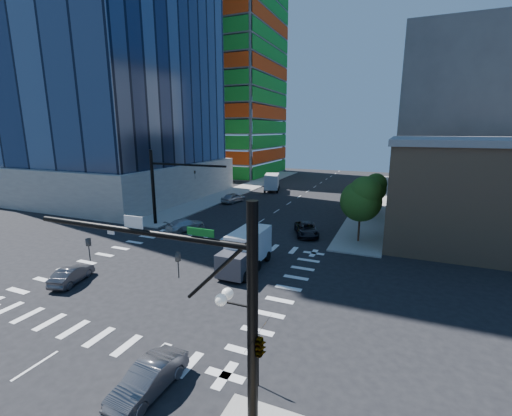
% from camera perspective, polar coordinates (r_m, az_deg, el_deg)
% --- Properties ---
extents(ground, '(160.00, 160.00, 0.00)m').
position_cam_1_polar(ground, '(28.92, -12.80, -10.68)').
color(ground, black).
rests_on(ground, ground).
extents(road_markings, '(20.00, 20.00, 0.01)m').
position_cam_1_polar(road_markings, '(28.92, -12.80, -10.67)').
color(road_markings, silver).
rests_on(road_markings, ground).
extents(sidewalk_ne, '(5.00, 60.00, 0.15)m').
position_cam_1_polar(sidewalk_ne, '(62.53, 19.30, 1.66)').
color(sidewalk_ne, gray).
rests_on(sidewalk_ne, ground).
extents(sidewalk_nw, '(5.00, 60.00, 0.15)m').
position_cam_1_polar(sidewalk_nw, '(68.55, -2.01, 3.29)').
color(sidewalk_nw, gray).
rests_on(sidewalk_nw, ground).
extents(construction_building, '(25.16, 34.50, 70.60)m').
position_cam_1_polar(construction_building, '(94.81, -4.99, 20.76)').
color(construction_building, slate).
rests_on(construction_building, ground).
extents(commercial_building, '(20.50, 22.50, 10.60)m').
position_cam_1_polar(commercial_building, '(44.80, 34.36, 2.79)').
color(commercial_building, '#9B7B5A').
rests_on(commercial_building, ground).
extents(bg_building_ne, '(24.00, 30.00, 28.00)m').
position_cam_1_polar(bg_building_ne, '(77.28, 31.91, 12.87)').
color(bg_building_ne, '#5C5653').
rests_on(bg_building_ne, ground).
extents(signal_mast_se, '(10.51, 2.48, 9.00)m').
position_cam_1_polar(signal_mast_se, '(12.86, -4.42, -16.83)').
color(signal_mast_se, black).
rests_on(signal_mast_se, sidewalk_se).
extents(signal_mast_nw, '(10.20, 0.40, 9.00)m').
position_cam_1_polar(signal_mast_nw, '(42.22, -15.27, 4.34)').
color(signal_mast_nw, black).
rests_on(signal_mast_nw, sidewalk_nw).
extents(tree_south, '(4.16, 4.16, 6.82)m').
position_cam_1_polar(tree_south, '(36.08, 17.29, 1.54)').
color(tree_south, '#382316').
rests_on(tree_south, sidewalk_ne).
extents(tree_north, '(3.54, 3.52, 5.78)m').
position_cam_1_polar(tree_north, '(47.98, 19.04, 3.24)').
color(tree_north, '#382316').
rests_on(tree_north, sidewalk_ne).
extents(no_parking_sign, '(0.30, 0.06, 2.20)m').
position_cam_1_polar(no_parking_sign, '(16.72, 0.40, -23.85)').
color(no_parking_sign, black).
rests_on(no_parking_sign, ground).
extents(car_nb_right, '(1.57, 4.15, 1.35)m').
position_cam_1_polar(car_nb_right, '(17.49, -17.50, -25.52)').
color(car_nb_right, '#504F55').
rests_on(car_nb_right, ground).
extents(car_nb_far, '(3.99, 5.46, 1.38)m').
position_cam_1_polar(car_nb_far, '(38.34, 8.41, -3.52)').
color(car_nb_far, black).
rests_on(car_nb_far, ground).
extents(car_sb_near, '(3.63, 5.11, 1.37)m').
position_cam_1_polar(car_sb_near, '(40.59, -11.69, -2.74)').
color(car_sb_near, silver).
rests_on(car_sb_near, ground).
extents(car_sb_mid, '(2.76, 4.92, 1.58)m').
position_cam_1_polar(car_sb_mid, '(55.30, -3.81, 1.73)').
color(car_sb_mid, '#B0B2B8').
rests_on(car_sb_mid, ground).
extents(car_sb_cross, '(2.32, 4.10, 1.28)m').
position_cam_1_polar(car_sb_cross, '(30.02, -28.36, -9.76)').
color(car_sb_cross, '#424146').
rests_on(car_sb_cross, ground).
extents(box_truck_near, '(2.54, 5.94, 3.11)m').
position_cam_1_polar(box_truck_near, '(28.61, -1.96, -7.64)').
color(box_truck_near, black).
rests_on(box_truck_near, ground).
extents(box_truck_far, '(4.28, 6.76, 3.29)m').
position_cam_1_polar(box_truck_far, '(66.26, 2.71, 4.16)').
color(box_truck_far, black).
rests_on(box_truck_far, ground).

